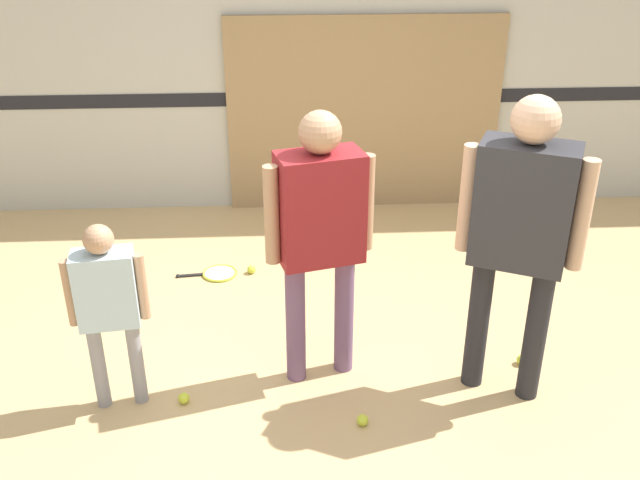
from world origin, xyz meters
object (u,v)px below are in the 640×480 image
(person_student_right, at_px, (521,221))
(tennis_ball_stray_left, at_px, (184,398))
(tennis_ball_by_spare_racket, at_px, (251,269))
(tennis_ball_near_instructor, at_px, (362,420))
(tennis_ball_stray_right, at_px, (522,360))
(person_instructor, at_px, (320,222))
(person_student_left, at_px, (107,298))
(racket_spare_on_floor, at_px, (217,273))

(person_student_right, xyz_separation_m, tennis_ball_stray_left, (-1.89, -0.04, -1.08))
(tennis_ball_by_spare_racket, relative_size, tennis_ball_stray_left, 1.00)
(tennis_ball_near_instructor, relative_size, tennis_ball_stray_left, 1.00)
(tennis_ball_near_instructor, height_order, tennis_ball_stray_right, same)
(tennis_ball_stray_left, relative_size, tennis_ball_stray_right, 1.00)
(person_instructor, bearing_deg, person_student_right, -25.97)
(person_student_left, relative_size, tennis_ball_stray_right, 17.51)
(racket_spare_on_floor, bearing_deg, person_instructor, 114.48)
(tennis_ball_by_spare_racket, height_order, tennis_ball_stray_left, same)
(person_instructor, distance_m, person_student_left, 1.24)
(person_student_left, height_order, tennis_ball_by_spare_racket, person_student_left)
(tennis_ball_near_instructor, relative_size, tennis_ball_by_spare_racket, 1.00)
(tennis_ball_near_instructor, bearing_deg, tennis_ball_stray_left, 166.47)
(person_instructor, bearing_deg, tennis_ball_stray_right, -14.39)
(tennis_ball_stray_left, bearing_deg, person_instructor, 17.20)
(person_student_left, distance_m, tennis_ball_stray_right, 2.56)
(tennis_ball_by_spare_racket, bearing_deg, racket_spare_on_floor, -178.85)
(person_student_left, bearing_deg, tennis_ball_near_instructor, -18.46)
(person_student_left, bearing_deg, racket_spare_on_floor, 66.44)
(racket_spare_on_floor, xyz_separation_m, tennis_ball_stray_right, (2.02, -1.27, 0.02))
(tennis_ball_stray_left, bearing_deg, person_student_left, 175.65)
(person_student_left, height_order, tennis_ball_stray_right, person_student_left)
(person_instructor, bearing_deg, racket_spare_on_floor, 105.16)
(tennis_ball_by_spare_racket, bearing_deg, person_instructor, -69.99)
(tennis_ball_near_instructor, bearing_deg, person_instructor, 113.03)
(tennis_ball_stray_left, bearing_deg, racket_spare_on_floor, 86.96)
(person_student_left, distance_m, person_student_right, 2.28)
(person_instructor, distance_m, tennis_ball_stray_right, 1.63)
(person_student_left, xyz_separation_m, tennis_ball_stray_right, (2.46, 0.23, -0.68))
(person_instructor, bearing_deg, tennis_ball_near_instructor, -81.69)
(tennis_ball_stray_right, bearing_deg, person_student_right, -133.98)
(person_student_right, height_order, tennis_ball_near_instructor, person_student_right)
(person_student_right, height_order, racket_spare_on_floor, person_student_right)
(person_instructor, distance_m, tennis_ball_near_instructor, 1.14)
(person_student_right, xyz_separation_m, racket_spare_on_floor, (-1.81, 1.49, -1.11))
(tennis_ball_near_instructor, bearing_deg, tennis_ball_stray_right, 25.32)
(tennis_ball_near_instructor, xyz_separation_m, tennis_ball_stray_left, (-1.03, 0.25, 0.00))
(tennis_ball_by_spare_racket, height_order, tennis_ball_stray_right, same)
(person_student_left, bearing_deg, person_student_right, -6.95)
(person_instructor, distance_m, person_student_right, 1.10)
(person_student_left, relative_size, tennis_ball_stray_left, 17.51)
(person_instructor, relative_size, racket_spare_on_floor, 3.47)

